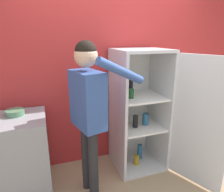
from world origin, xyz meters
TOP-DOWN VIEW (x-y plane):
  - wall_back at (0.00, 0.98)m, footprint 7.00×0.06m
  - refrigerator at (0.38, 0.53)m, footprint 0.96×1.23m
  - person at (-0.48, 0.30)m, footprint 0.74×0.54m
  - counter at (-1.30, 0.61)m, footprint 0.75×0.64m
  - bowl at (-1.24, 0.71)m, footprint 0.20×0.20m

SIDE VIEW (x-z plane):
  - counter at x=-1.30m, z-range 0.00..0.91m
  - refrigerator at x=0.38m, z-range -0.01..1.61m
  - bowl at x=-1.24m, z-range 0.91..0.98m
  - person at x=-0.48m, z-range 0.25..1.99m
  - wall_back at x=0.00m, z-range 0.00..2.55m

